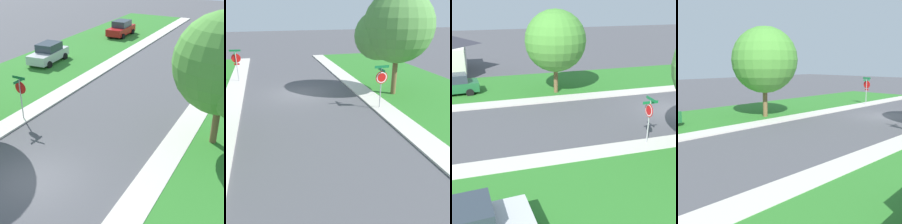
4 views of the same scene
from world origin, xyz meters
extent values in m
plane|color=#4C4C51|center=(0.00, 0.00, 0.00)|extent=(120.00, 120.00, 0.00)
cube|color=beige|center=(4.70, 12.00, 0.05)|extent=(1.40, 56.00, 0.10)
cube|color=beige|center=(-4.70, 12.00, 0.05)|extent=(1.40, 56.00, 0.10)
cube|color=#2D7528|center=(-9.40, 12.00, 0.04)|extent=(8.00, 56.00, 0.08)
cylinder|color=#9E9EA3|center=(-4.45, 4.49, 1.30)|extent=(0.07, 0.07, 2.60)
cylinder|color=red|center=(-4.45, 4.54, 2.05)|extent=(0.76, 0.03, 0.76)
cylinder|color=white|center=(-4.45, 4.56, 2.05)|extent=(0.67, 0.01, 0.67)
cylinder|color=red|center=(-4.45, 4.56, 2.05)|extent=(0.55, 0.01, 0.55)
cube|color=#146B38|center=(-4.45, 4.49, 2.69)|extent=(0.92, 0.02, 0.16)
cube|color=#146B38|center=(-4.45, 4.49, 2.50)|extent=(0.02, 0.92, 0.16)
cube|color=red|center=(-8.44, 26.23, 0.70)|extent=(1.82, 4.31, 0.76)
cube|color=#2D3842|center=(-8.44, 26.43, 1.42)|extent=(1.61, 2.11, 0.68)
cylinder|color=black|center=(-7.54, 24.90, 0.32)|extent=(0.24, 0.64, 0.64)
cylinder|color=black|center=(-9.34, 24.89, 0.32)|extent=(0.24, 0.64, 0.64)
cylinder|color=black|center=(-7.55, 27.57, 0.32)|extent=(0.24, 0.64, 0.64)
cylinder|color=black|center=(-9.35, 27.56, 0.32)|extent=(0.24, 0.64, 0.64)
cube|color=silver|center=(-9.82, 14.22, 0.70)|extent=(2.14, 4.43, 0.76)
cube|color=#2D3842|center=(-9.84, 14.41, 1.42)|extent=(1.76, 2.22, 0.68)
cylinder|color=black|center=(-8.82, 12.96, 0.32)|extent=(0.29, 0.66, 0.64)
cylinder|color=black|center=(-10.61, 12.81, 0.32)|extent=(0.29, 0.66, 0.64)
cylinder|color=black|center=(-9.03, 15.62, 0.32)|extent=(0.29, 0.66, 0.64)
cylinder|color=black|center=(-10.82, 15.47, 0.32)|extent=(0.29, 0.66, 0.64)
cylinder|color=brown|center=(6.41, 6.97, 1.34)|extent=(0.36, 0.36, 2.68)
sphere|color=#498E35|center=(6.41, 6.97, 4.44)|extent=(5.03, 5.03, 5.03)
camera|label=1|loc=(8.79, -9.40, 9.54)|focal=54.51mm
camera|label=2|loc=(2.28, 18.41, 5.92)|focal=41.16mm
camera|label=3|loc=(-18.38, 13.42, 8.00)|focal=49.67mm
camera|label=4|loc=(-11.87, 22.83, 4.32)|focal=50.39mm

